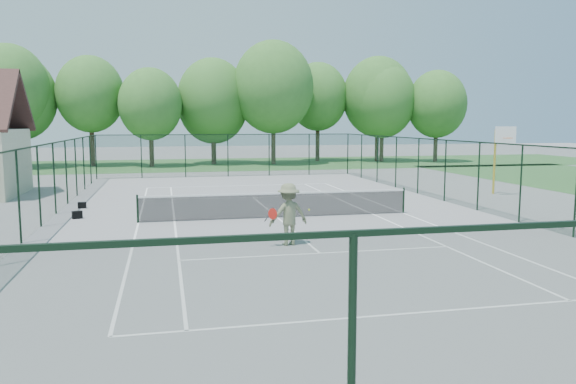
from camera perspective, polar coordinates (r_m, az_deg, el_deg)
name	(u,v)px	position (r m, az deg, el deg)	size (l,w,h in m)	color
ground	(277,218)	(22.86, -1.08, -2.63)	(140.00, 140.00, 0.00)	gray
grass_far	(214,164)	(52.43, -7.56, 2.82)	(80.00, 16.00, 0.01)	#3B7135
court_lines	(277,218)	(22.86, -1.08, -2.62)	(11.05, 23.85, 0.01)	white
tennis_net	(277,204)	(22.77, -1.08, -1.20)	(11.08, 0.08, 1.10)	black
fence_enclosure	(277,180)	(22.65, -1.09, 1.26)	(18.05, 36.05, 3.02)	#1E3C26
tree_line_far	(213,99)	(52.33, -7.66, 9.37)	(39.40, 6.40, 9.70)	#432E21
basketball_goal	(501,147)	(31.85, 20.79, 4.31)	(1.20, 1.43, 3.65)	gold
sports_bag_a	(77,215)	(24.18, -20.63, -2.18)	(0.39, 0.23, 0.31)	black
sports_bag_b	(82,205)	(27.01, -20.19, -1.27)	(0.36, 0.22, 0.28)	black
tennis_player	(288,214)	(17.67, 0.05, -2.28)	(1.66, 0.93, 1.96)	#64694B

